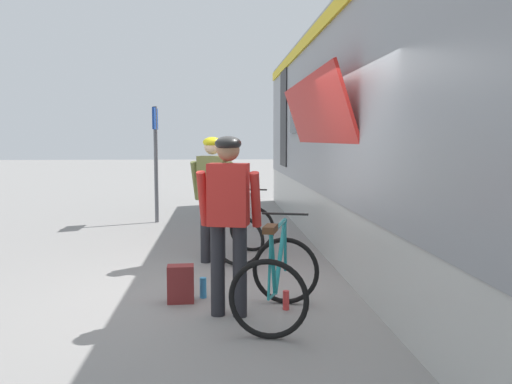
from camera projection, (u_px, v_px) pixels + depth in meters
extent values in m
plane|color=gray|center=(247.00, 296.00, 5.92)|extent=(80.00, 80.00, 0.00)
cube|color=gray|center=(450.00, 100.00, 7.01)|extent=(3.00, 16.04, 2.70)
cube|color=#B7B7B2|center=(445.00, 235.00, 7.19)|extent=(2.97, 16.04, 0.90)
cube|color=red|center=(321.00, 134.00, 7.94)|extent=(0.57, 4.24, 1.63)
cube|color=yellow|center=(337.00, 6.00, 6.79)|extent=(0.04, 15.72, 0.20)
cube|color=black|center=(294.00, 113.00, 10.56)|extent=(0.04, 1.10, 0.80)
cube|color=black|center=(284.00, 117.00, 12.48)|extent=(0.03, 1.10, 2.29)
cylinder|color=#232328|center=(205.00, 231.00, 7.48)|extent=(0.14, 0.14, 0.90)
cylinder|color=#232328|center=(220.00, 232.00, 7.43)|extent=(0.14, 0.14, 0.90)
cube|color=olive|center=(212.00, 178.00, 7.38)|extent=(0.44, 0.35, 0.60)
cylinder|color=olive|center=(196.00, 181.00, 7.49)|extent=(0.17, 0.27, 0.56)
cylinder|color=olive|center=(231.00, 181.00, 7.36)|extent=(0.17, 0.27, 0.56)
sphere|color=beige|center=(212.00, 147.00, 7.34)|extent=(0.22, 0.22, 0.22)
ellipsoid|color=yellow|center=(212.00, 142.00, 7.34)|extent=(0.33, 0.34, 0.14)
cylinder|color=#232328|center=(218.00, 270.00, 5.23)|extent=(0.14, 0.14, 0.90)
cylinder|color=#232328|center=(240.00, 271.00, 5.20)|extent=(0.14, 0.14, 0.90)
cube|color=red|center=(228.00, 195.00, 5.14)|extent=(0.42, 0.32, 0.60)
cylinder|color=red|center=(203.00, 199.00, 5.22)|extent=(0.15, 0.27, 0.56)
cylinder|color=red|center=(256.00, 200.00, 5.14)|extent=(0.15, 0.27, 0.56)
sphere|color=#9E7051|center=(228.00, 150.00, 5.10)|extent=(0.22, 0.22, 0.22)
ellipsoid|color=black|center=(228.00, 143.00, 5.09)|extent=(0.31, 0.32, 0.14)
torus|color=black|center=(252.00, 229.00, 8.25)|extent=(0.70, 0.22, 0.71)
torus|color=black|center=(239.00, 241.00, 7.25)|extent=(0.70, 0.22, 0.71)
cylinder|color=silver|center=(248.00, 216.00, 7.87)|extent=(0.20, 0.64, 0.63)
cylinder|color=silver|center=(246.00, 196.00, 7.73)|extent=(0.24, 0.84, 0.04)
cylinder|color=silver|center=(242.00, 220.00, 7.45)|extent=(0.10, 0.28, 0.62)
cylinder|color=silver|center=(241.00, 240.00, 7.42)|extent=(0.11, 0.36, 0.08)
cylinder|color=silver|center=(240.00, 220.00, 7.28)|extent=(0.06, 0.15, 0.56)
cylinder|color=silver|center=(252.00, 211.00, 8.19)|extent=(0.05, 0.09, 0.55)
cylinder|color=black|center=(251.00, 190.00, 8.14)|extent=(0.47, 0.14, 0.02)
cube|color=#4C2D19|center=(240.00, 196.00, 7.27)|extent=(0.15, 0.26, 0.06)
torus|color=black|center=(285.00, 271.00, 5.60)|extent=(0.70, 0.24, 0.71)
torus|color=black|center=(268.00, 299.00, 4.61)|extent=(0.70, 0.24, 0.71)
cylinder|color=#197A7F|center=(280.00, 255.00, 5.23)|extent=(0.21, 0.63, 0.63)
cylinder|color=#197A7F|center=(279.00, 226.00, 5.09)|extent=(0.27, 0.83, 0.04)
cylinder|color=#197A7F|center=(273.00, 265.00, 4.82)|extent=(0.11, 0.27, 0.62)
cylinder|color=#197A7F|center=(272.00, 296.00, 4.79)|extent=(0.12, 0.36, 0.08)
cylinder|color=#197A7F|center=(270.00, 266.00, 4.64)|extent=(0.06, 0.14, 0.56)
cylinder|color=#197A7F|center=(285.00, 245.00, 5.55)|extent=(0.05, 0.09, 0.55)
cylinder|color=black|center=(285.00, 214.00, 5.50)|extent=(0.47, 0.15, 0.02)
cube|color=#4C2D19|center=(270.00, 229.00, 4.64)|extent=(0.16, 0.26, 0.06)
cube|color=maroon|center=(181.00, 284.00, 5.67)|extent=(0.29, 0.19, 0.40)
cylinder|color=red|center=(286.00, 300.00, 5.43)|extent=(0.07, 0.07, 0.20)
cylinder|color=#338CCC|center=(203.00, 288.00, 5.84)|extent=(0.07, 0.07, 0.22)
cylinder|color=#595B60|center=(156.00, 165.00, 11.05)|extent=(0.08, 0.08, 2.40)
cube|color=#193F99|center=(155.00, 119.00, 10.96)|extent=(0.04, 0.70, 0.44)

